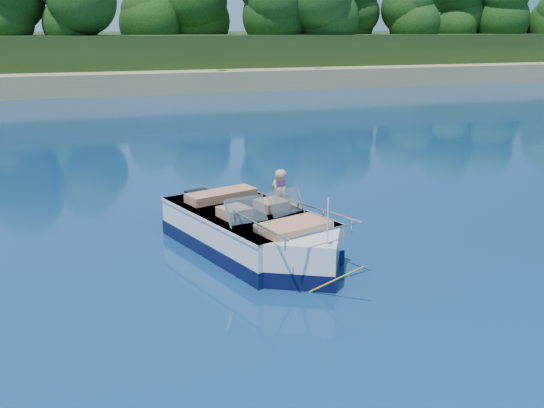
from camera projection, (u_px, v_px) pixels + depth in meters
name	position (u px, v px, depth m)	size (l,w,h in m)	color
ground	(322.00, 291.00, 10.92)	(160.00, 160.00, 0.00)	#0A1F48
shoreline	(98.00, 61.00, 68.59)	(170.00, 59.00, 6.00)	#928255
treeline	(113.00, 14.00, 46.64)	(150.00, 7.12, 8.19)	black
motorboat	(257.00, 236.00, 12.65)	(3.12, 5.69, 1.95)	white
tow_tube	(278.00, 212.00, 15.30)	(1.41, 1.41, 0.34)	yellow
boy	(278.00, 215.00, 15.37)	(0.60, 0.39, 1.65)	tan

